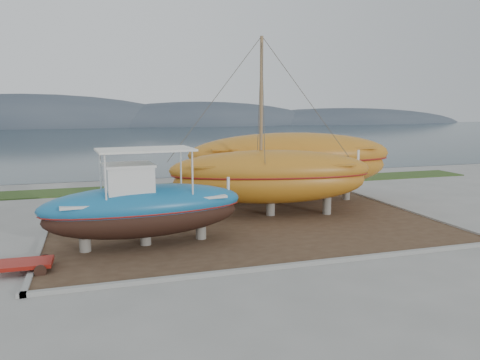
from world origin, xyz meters
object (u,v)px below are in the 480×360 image
object	(u,v)px
blue_caique	(144,197)
orange_sailboat	(271,128)
orange_bare_hull	(291,168)
white_dinghy	(100,212)
red_trailer	(25,267)

from	to	relation	value
blue_caique	orange_sailboat	world-z (taller)	orange_sailboat
blue_caique	orange_bare_hull	distance (m)	11.11
orange_bare_hull	white_dinghy	bearing A→B (deg)	-158.61
white_dinghy	red_trailer	size ratio (longest dim) A/B	1.69
blue_caique	orange_bare_hull	size ratio (longest dim) A/B	0.68
blue_caique	white_dinghy	xyz separation A→B (m)	(-1.71, 3.73, -1.28)
orange_sailboat	orange_bare_hull	xyz separation A→B (m)	(2.42, 2.99, -2.50)
orange_sailboat	red_trailer	world-z (taller)	orange_sailboat
white_dinghy	orange_sailboat	size ratio (longest dim) A/B	0.44
white_dinghy	orange_sailboat	world-z (taller)	orange_sailboat
orange_bare_hull	red_trailer	world-z (taller)	orange_bare_hull
white_dinghy	orange_bare_hull	distance (m)	11.23
blue_caique	orange_sailboat	distance (m)	7.91
white_dinghy	orange_bare_hull	xyz separation A→B (m)	(10.84, 2.60, 1.29)
blue_caique	white_dinghy	world-z (taller)	blue_caique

